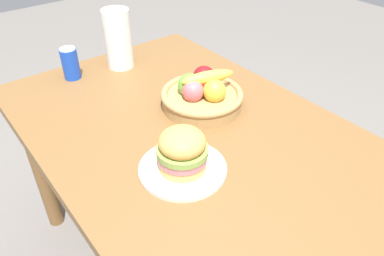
# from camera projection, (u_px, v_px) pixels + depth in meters

# --- Properties ---
(dining_table) EXTENTS (1.40, 0.90, 0.75)m
(dining_table) POSITION_uv_depth(u_px,v_px,m) (192.00, 155.00, 1.27)
(dining_table) COLOR brown
(dining_table) RESTS_ON ground_plane
(plate) EXTENTS (0.25, 0.25, 0.01)m
(plate) POSITION_uv_depth(u_px,v_px,m) (183.00, 169.00, 1.05)
(plate) COLOR silver
(plate) RESTS_ON dining_table
(sandwich) EXTENTS (0.14, 0.14, 0.13)m
(sandwich) POSITION_uv_depth(u_px,v_px,m) (182.00, 150.00, 1.01)
(sandwich) COLOR #DBAD60
(sandwich) RESTS_ON plate
(soda_can) EXTENTS (0.07, 0.07, 0.13)m
(soda_can) POSITION_uv_depth(u_px,v_px,m) (70.00, 63.00, 1.46)
(soda_can) COLOR blue
(soda_can) RESTS_ON dining_table
(fruit_basket) EXTENTS (0.29, 0.29, 0.14)m
(fruit_basket) POSITION_uv_depth(u_px,v_px,m) (202.00, 94.00, 1.30)
(fruit_basket) COLOR tan
(fruit_basket) RESTS_ON dining_table
(paper_towel_roll) EXTENTS (0.11, 0.11, 0.24)m
(paper_towel_roll) POSITION_uv_depth(u_px,v_px,m) (118.00, 39.00, 1.51)
(paper_towel_roll) COLOR white
(paper_towel_roll) RESTS_ON dining_table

